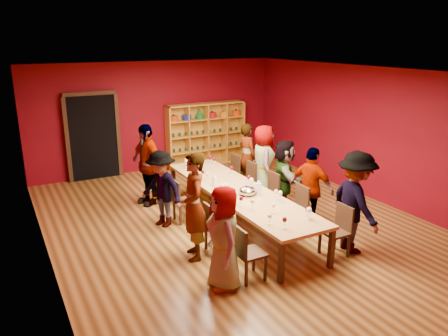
{
  "coord_description": "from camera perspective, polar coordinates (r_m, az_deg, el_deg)",
  "views": [
    {
      "loc": [
        -4.04,
        -6.95,
        3.61
      ],
      "look_at": [
        -0.17,
        0.26,
        1.15
      ],
      "focal_mm": 35.0,
      "sensor_mm": 36.0,
      "label": 1
    }
  ],
  "objects": [
    {
      "name": "chair_person_right_0",
      "position": [
        7.75,
        14.76,
        -7.56
      ],
      "size": [
        0.42,
        0.42,
        0.89
      ],
      "color": "black",
      "rests_on": "ground"
    },
    {
      "name": "chair_person_left_1",
      "position": [
        7.59,
        -1.22,
        -7.51
      ],
      "size": [
        0.42,
        0.42,
        0.89
      ],
      "color": "black",
      "rests_on": "ground"
    },
    {
      "name": "wine_glass_10",
      "position": [
        9.83,
        -4.93,
        0.71
      ],
      "size": [
        0.09,
        0.09,
        0.22
      ],
      "color": "white",
      "rests_on": "tasting_table"
    },
    {
      "name": "room_shell",
      "position": [
        8.31,
        1.87,
        2.02
      ],
      "size": [
        7.1,
        9.1,
        3.04
      ],
      "color": "brown",
      "rests_on": "ground"
    },
    {
      "name": "wine_glass_5",
      "position": [
        8.99,
        -2.17,
        -0.9
      ],
      "size": [
        0.08,
        0.08,
        0.19
      ],
      "color": "white",
      "rests_on": "tasting_table"
    },
    {
      "name": "chair_person_left_0",
      "position": [
        6.77,
        2.88,
        -10.7
      ],
      "size": [
        0.42,
        0.42,
        0.89
      ],
      "color": "black",
      "rests_on": "ground"
    },
    {
      "name": "person_right_1",
      "position": [
        8.63,
        11.35,
        -2.58
      ],
      "size": [
        0.73,
        1.03,
        1.61
      ],
      "primitive_type": "imported",
      "rotation": [
        0.0,
        0.0,
        1.93
      ],
      "color": "#5D84C0",
      "rests_on": "ground"
    },
    {
      "name": "wine_glass_19",
      "position": [
        9.6,
        -3.17,
        0.2
      ],
      "size": [
        0.07,
        0.07,
        0.18
      ],
      "color": "white",
      "rests_on": "tasting_table"
    },
    {
      "name": "wine_glass_7",
      "position": [
        9.38,
        0.99,
        -0.04
      ],
      "size": [
        0.08,
        0.08,
        0.21
      ],
      "color": "white",
      "rests_on": "tasting_table"
    },
    {
      "name": "chair_person_right_2",
      "position": [
        9.28,
        5.92,
        -2.98
      ],
      "size": [
        0.42,
        0.42,
        0.89
      ],
      "color": "black",
      "rests_on": "ground"
    },
    {
      "name": "carafe_a",
      "position": [
        8.71,
        -1.26,
        -1.71
      ],
      "size": [
        0.12,
        0.12,
        0.23
      ],
      "color": "white",
      "rests_on": "tasting_table"
    },
    {
      "name": "wine_bottle",
      "position": [
        10.08,
        -3.22,
        0.92
      ],
      "size": [
        0.09,
        0.09,
        0.3
      ],
      "color": "#153A1C",
      "rests_on": "tasting_table"
    },
    {
      "name": "person_right_0",
      "position": [
        7.81,
        16.76,
        -4.33
      ],
      "size": [
        0.67,
        1.23,
        1.8
      ],
      "primitive_type": "imported",
      "rotation": [
        0.0,
        0.0,
        1.4
      ],
      "color": "#505055",
      "rests_on": "ground"
    },
    {
      "name": "wine_glass_20",
      "position": [
        8.38,
        0.22,
        -2.26
      ],
      "size": [
        0.07,
        0.07,
        0.18
      ],
      "color": "white",
      "rests_on": "tasting_table"
    },
    {
      "name": "wine_glass_21",
      "position": [
        6.99,
        5.99,
        -6.33
      ],
      "size": [
        0.07,
        0.07,
        0.18
      ],
      "color": "white",
      "rests_on": "tasting_table"
    },
    {
      "name": "chair_person_left_3",
      "position": [
        8.84,
        -5.63,
        -3.98
      ],
      "size": [
        0.42,
        0.42,
        0.89
      ],
      "color": "black",
      "rests_on": "ground"
    },
    {
      "name": "person_left_1",
      "position": [
        7.27,
        -3.96,
        -5.03
      ],
      "size": [
        0.65,
        0.77,
        1.84
      ],
      "primitive_type": "imported",
      "rotation": [
        0.0,
        0.0,
        -1.83
      ],
      "color": "#4E4E53",
      "rests_on": "ground"
    },
    {
      "name": "wine_glass_0",
      "position": [
        10.18,
        -1.86,
        1.28
      ],
      "size": [
        0.08,
        0.08,
        0.2
      ],
      "color": "white",
      "rests_on": "tasting_table"
    },
    {
      "name": "wine_glass_9",
      "position": [
        7.68,
        2.26,
        -4.06
      ],
      "size": [
        0.07,
        0.07,
        0.19
      ],
      "color": "white",
      "rests_on": "tasting_table"
    },
    {
      "name": "tasting_table",
      "position": [
        8.55,
        1.82,
        -3.18
      ],
      "size": [
        1.1,
        4.5,
        0.75
      ],
      "color": "#B6864C",
      "rests_on": "ground"
    },
    {
      "name": "wine_glass_15",
      "position": [
        10.01,
        -4.96,
        1.01
      ],
      "size": [
        0.09,
        0.09,
        0.22
      ],
      "color": "white",
      "rests_on": "tasting_table"
    },
    {
      "name": "person_right_3",
      "position": [
        10.1,
        5.18,
        0.83
      ],
      "size": [
        0.74,
        0.94,
        1.71
      ],
      "primitive_type": "imported",
      "rotation": [
        0.0,
        0.0,
        1.18
      ],
      "color": "#4B4B50",
      "rests_on": "ground"
    },
    {
      "name": "person_right_2",
      "position": [
        9.39,
        7.87,
        -0.98
      ],
      "size": [
        0.95,
        1.49,
        1.56
      ],
      "primitive_type": "imported",
      "rotation": [
        0.0,
        0.0,
        1.16
      ],
      "color": "#D08B8F",
      "rests_on": "ground"
    },
    {
      "name": "carafe_b",
      "position": [
        8.26,
        4.54,
        -2.69
      ],
      "size": [
        0.12,
        0.12,
        0.27
      ],
      "color": "white",
      "rests_on": "tasting_table"
    },
    {
      "name": "wine_glass_14",
      "position": [
        7.53,
        3.74,
        -4.41
      ],
      "size": [
        0.08,
        0.08,
        0.2
      ],
      "color": "white",
      "rests_on": "tasting_table"
    },
    {
      "name": "wine_glass_16",
      "position": [
        8.76,
        3.27,
        -1.3
      ],
      "size": [
        0.08,
        0.08,
        0.21
      ],
      "color": "white",
      "rests_on": "tasting_table"
    },
    {
      "name": "wine_glass_2",
      "position": [
        8.11,
        2.85,
        -2.96
      ],
      "size": [
        0.07,
        0.07,
        0.18
      ],
      "color": "white",
      "rests_on": "tasting_table"
    },
    {
      "name": "wine_glass_18",
      "position": [
        7.31,
        10.88,
        -5.42
      ],
      "size": [
        0.08,
        0.08,
        0.2
      ],
      "color": "white",
      "rests_on": "tasting_table"
    },
    {
      "name": "person_left_4",
      "position": [
        9.78,
        -10.03,
        0.46
      ],
      "size": [
        0.73,
        1.15,
        1.82
      ],
      "primitive_type": "imported",
      "rotation": [
        0.0,
        0.0,
        -1.32
      ],
      "color": "silver",
      "rests_on": "ground"
    },
    {
      "name": "wine_glass_4",
      "position": [
        8.59,
        3.6,
        -1.66
      ],
      "size": [
        0.09,
        0.09,
        0.22
      ],
      "color": "white",
      "rests_on": "tasting_table"
    },
    {
      "name": "person_right_4",
      "position": [
        10.71,
        3.03,
        1.58
      ],
      "size": [
        0.5,
        0.64,
        1.63
      ],
      "primitive_type": "imported",
      "rotation": [
        0.0,
        0.0,
        1.69
      ],
      "color": "#131535",
      "rests_on": "ground"
    },
    {
      "name": "wine_glass_13",
      "position": [
        7.95,
        7.34,
        -3.34
      ],
      "size": [
        0.08,
        0.08,
        0.21
      ],
      "color": "white",
      "rests_on": "tasting_table"
    },
    {
      "name": "wine_glass_17",
      "position": [
        9.18,
        -2.78,
        -0.56
      ],
      "size": [
        0.07,
        0.07,
        0.18
      ],
      "color": "white",
      "rests_on": "tasting_table"
    },
    {
      "name": "chair_person_left_4",
      "position": [
        9.98,
        -8.51,
        -1.64
      ],
      "size": [
        0.42,
        0.42,
        0.89
      ],
      "color": "black",
      "rests_on": "ground"
    },
    {
      "name": "chair_person_right_4",
      "position": [
        10.59,
        1.0,
        -0.37
      ],
      "size": [
        0.42,
        0.42,
        0.89
      ],
      "color": "black",
      "rests_on": "ground"
    },
    {
      "name": "wine_glass_6",
      "position": [
        10.1,
        -1.35,
        1.14
      ],
      "size": [
        0.08,
        0.08,
        0.2
      ],
      "color": "white",
      "rests_on": "tasting_table"
    },
    {
      "name": "chair_person_right_3",
      "position": [
        9.99,
        3.05,
        -1.46
      ],
      "size": [
        0.42,
        0.42,
        0.89
      ],
      "color": "black",
      "rests_on": "ground"
    },
    {
      "name": "shelving_unit",
      "position": [
        12.78,
        -2.43,
        4.87
      ],
      "size": [
        2.4,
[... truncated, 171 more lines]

